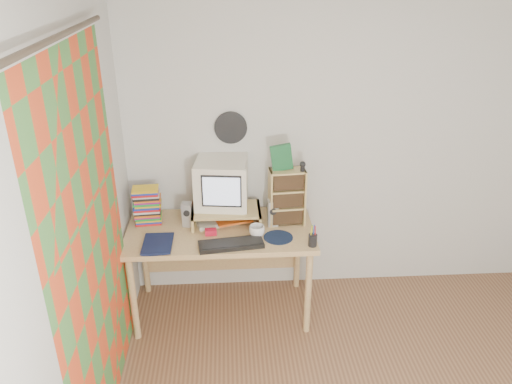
{
  "coord_description": "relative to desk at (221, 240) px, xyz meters",
  "views": [
    {
      "loc": [
        -0.96,
        -1.9,
        2.6
      ],
      "look_at": [
        -0.76,
        1.33,
        1.07
      ],
      "focal_mm": 35.0,
      "sensor_mm": 36.0,
      "label": 1
    }
  ],
  "objects": [
    {
      "name": "pen_cup",
      "position": [
        0.66,
        -0.34,
        0.2
      ],
      "size": [
        0.07,
        0.07,
        0.12
      ],
      "primitive_type": null,
      "rotation": [
        0.0,
        0.0,
        -0.24
      ],
      "color": "black",
      "rests_on": "desk"
    },
    {
      "name": "desk",
      "position": [
        0.0,
        0.0,
        0.0
      ],
      "size": [
        1.4,
        0.7,
        0.75
      ],
      "color": "#D5BC73",
      "rests_on": "floor"
    },
    {
      "name": "curtain",
      "position": [
        -0.68,
        -0.96,
        0.53
      ],
      "size": [
        0.0,
        2.2,
        2.2
      ],
      "primitive_type": "plane",
      "rotation": [
        1.57,
        0.0,
        1.57
      ],
      "color": "#D8441E",
      "rests_on": "left_wall"
    },
    {
      "name": "game_box",
      "position": [
        0.46,
        0.01,
        0.67
      ],
      "size": [
        0.15,
        0.04,
        0.19
      ],
      "primitive_type": "cube",
      "rotation": [
        0.0,
        0.0,
        0.08
      ],
      "color": "#19592F",
      "rests_on": "cd_rack"
    },
    {
      "name": "left_wall",
      "position": [
        -0.72,
        -1.44,
        0.63
      ],
      "size": [
        0.0,
        3.5,
        3.5
      ],
      "primitive_type": "plane",
      "rotation": [
        1.57,
        0.0,
        1.57
      ],
      "color": "silver",
      "rests_on": "floor"
    },
    {
      "name": "wall_disc",
      "position": [
        0.1,
        0.29,
        0.81
      ],
      "size": [
        0.25,
        0.02,
        0.25
      ],
      "primitive_type": "cylinder",
      "rotation": [
        1.57,
        0.0,
        0.0
      ],
      "color": "black",
      "rests_on": "back_wall"
    },
    {
      "name": "speaker_left",
      "position": [
        -0.25,
        0.01,
        0.23
      ],
      "size": [
        0.08,
        0.08,
        0.19
      ],
      "primitive_type": "cube",
      "rotation": [
        0.0,
        0.0,
        -0.1
      ],
      "color": "#A0A0A4",
      "rests_on": "desk"
    },
    {
      "name": "red_box",
      "position": [
        -0.07,
        -0.14,
        0.16
      ],
      "size": [
        0.09,
        0.06,
        0.04
      ],
      "primitive_type": "cube",
      "rotation": [
        0.0,
        0.0,
        0.07
      ],
      "color": "red",
      "rests_on": "desk"
    },
    {
      "name": "keyboard",
      "position": [
        0.08,
        -0.31,
        0.15
      ],
      "size": [
        0.47,
        0.21,
        0.03
      ],
      "primitive_type": "cube",
      "rotation": [
        0.0,
        0.0,
        0.13
      ],
      "color": "black",
      "rests_on": "desk"
    },
    {
      "name": "cd_rack",
      "position": [
        0.51,
        0.01,
        0.35
      ],
      "size": [
        0.28,
        0.16,
        0.44
      ],
      "primitive_type": "cube",
      "rotation": [
        0.0,
        0.0,
        0.09
      ],
      "color": "tan",
      "rests_on": "desk"
    },
    {
      "name": "back_wall",
      "position": [
        1.03,
        0.31,
        0.63
      ],
      "size": [
        3.5,
        0.0,
        3.5
      ],
      "primitive_type": "plane",
      "rotation": [
        1.57,
        0.0,
        0.0
      ],
      "color": "silver",
      "rests_on": "floor"
    },
    {
      "name": "diary",
      "position": [
        -0.54,
        -0.27,
        0.16
      ],
      "size": [
        0.26,
        0.19,
        0.05
      ],
      "primitive_type": "imported",
      "rotation": [
        0.0,
        0.0,
        0.0
      ],
      "color": "#10193D",
      "rests_on": "desk"
    },
    {
      "name": "mug",
      "position": [
        0.27,
        -0.19,
        0.18
      ],
      "size": [
        0.13,
        0.13,
        0.09
      ],
      "primitive_type": "imported",
      "rotation": [
        0.0,
        0.0,
        -0.15
      ],
      "color": "white",
      "rests_on": "desk"
    },
    {
      "name": "dvd_stack",
      "position": [
        -0.55,
        0.08,
        0.27
      ],
      "size": [
        0.2,
        0.15,
        0.27
      ],
      "primitive_type": null,
      "rotation": [
        0.0,
        0.0,
        0.08
      ],
      "color": "brown",
      "rests_on": "desk"
    },
    {
      "name": "monitor_riser",
      "position": [
        0.05,
        0.04,
        0.23
      ],
      "size": [
        0.52,
        0.3,
        0.12
      ],
      "color": "tan",
      "rests_on": "desk"
    },
    {
      "name": "mousepad",
      "position": [
        0.43,
        -0.21,
        0.14
      ],
      "size": [
        0.25,
        0.25,
        0.0
      ],
      "primitive_type": "cylinder",
      "rotation": [
        0.0,
        0.0,
        -0.2
      ],
      "color": "black",
      "rests_on": "desk"
    },
    {
      "name": "crt_monitor",
      "position": [
        0.02,
        0.09,
        0.43
      ],
      "size": [
        0.42,
        0.42,
        0.36
      ],
      "primitive_type": "cube",
      "rotation": [
        0.0,
        0.0,
        -0.12
      ],
      "color": "white",
      "rests_on": "monitor_riser"
    },
    {
      "name": "papers",
      "position": [
        0.02,
        0.06,
        0.16
      ],
      "size": [
        0.36,
        0.31,
        0.04
      ],
      "primitive_type": null,
      "rotation": [
        0.0,
        0.0,
        0.29
      ],
      "color": "beige",
      "rests_on": "desk"
    },
    {
      "name": "speaker_right",
      "position": [
        0.4,
        -0.02,
        0.24
      ],
      "size": [
        0.08,
        0.08,
        0.2
      ],
      "primitive_type": "cube",
      "rotation": [
        0.0,
        0.0,
        0.07
      ],
      "color": "#A0A0A4",
      "rests_on": "desk"
    },
    {
      "name": "webcam",
      "position": [
        0.61,
        -0.02,
        0.61
      ],
      "size": [
        0.05,
        0.05,
        0.08
      ],
      "primitive_type": null,
      "rotation": [
        0.0,
        0.0,
        -0.1
      ],
      "color": "black",
      "rests_on": "cd_rack"
    }
  ]
}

